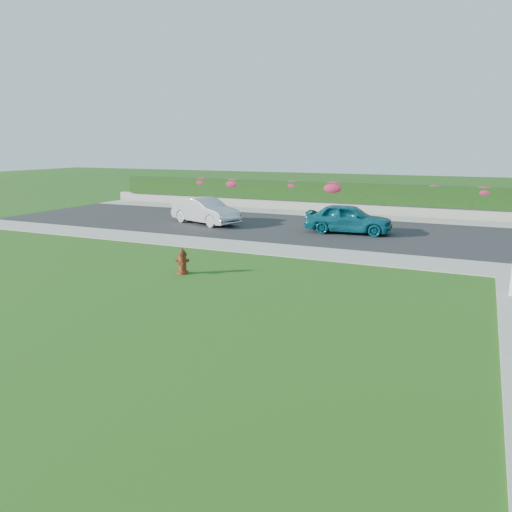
% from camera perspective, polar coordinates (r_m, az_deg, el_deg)
% --- Properties ---
extents(ground, '(120.00, 120.00, 0.00)m').
position_cam_1_polar(ground, '(10.42, -9.16, -9.37)').
color(ground, black).
rests_on(ground, ground).
extents(street_far, '(26.00, 8.00, 0.04)m').
position_cam_1_polar(street_far, '(24.65, -0.93, 3.62)').
color(street_far, black).
rests_on(street_far, ground).
extents(sidewalk_far, '(24.00, 2.00, 0.04)m').
position_cam_1_polar(sidewalk_far, '(20.85, -9.33, 1.79)').
color(sidewalk_far, gray).
rests_on(sidewalk_far, ground).
extents(sidewalk_beyond, '(34.00, 2.00, 0.04)m').
position_cam_1_polar(sidewalk_beyond, '(28.03, 10.95, 4.48)').
color(sidewalk_beyond, gray).
rests_on(sidewalk_beyond, ground).
extents(retaining_wall, '(34.00, 0.40, 0.60)m').
position_cam_1_polar(retaining_wall, '(29.44, 11.67, 5.38)').
color(retaining_wall, gray).
rests_on(retaining_wall, ground).
extents(hedge, '(32.00, 0.90, 1.10)m').
position_cam_1_polar(hedge, '(29.44, 11.79, 7.04)').
color(hedge, black).
rests_on(hedge, retaining_wall).
extents(fire_hydrant, '(0.42, 0.39, 0.80)m').
position_cam_1_polar(fire_hydrant, '(15.40, -8.41, -0.64)').
color(fire_hydrant, '#53130D').
rests_on(fire_hydrant, ground).
extents(sedan_teal, '(3.92, 1.86, 1.29)m').
position_cam_1_polar(sedan_teal, '(22.47, 10.51, 4.24)').
color(sedan_teal, '#0D5466').
rests_on(sedan_teal, street_far).
extents(sedan_silver, '(4.11, 2.59, 1.28)m').
position_cam_1_polar(sedan_silver, '(24.84, -5.81, 5.16)').
color(sedan_silver, '#B3B7BC').
rests_on(sedan_silver, street_far).
extents(flower_clump_a, '(1.21, 0.78, 0.61)m').
position_cam_1_polar(flower_clump_a, '(33.17, -6.14, 8.36)').
color(flower_clump_a, '#C32150').
rests_on(flower_clump_a, hedge).
extents(flower_clump_b, '(1.35, 0.87, 0.67)m').
position_cam_1_polar(flower_clump_b, '(32.07, -2.54, 8.23)').
color(flower_clump_b, '#C32150').
rests_on(flower_clump_b, hedge).
extents(flower_clump_c, '(1.18, 0.76, 0.59)m').
position_cam_1_polar(flower_clump_c, '(30.47, 4.26, 8.04)').
color(flower_clump_c, '#C32150').
rests_on(flower_clump_c, hedge).
extents(flower_clump_d, '(1.52, 0.98, 0.76)m').
position_cam_1_polar(flower_clump_d, '(29.69, 8.91, 7.68)').
color(flower_clump_d, '#C32150').
rests_on(flower_clump_d, hedge).
extents(flower_clump_e, '(1.02, 0.66, 0.51)m').
position_cam_1_polar(flower_clump_e, '(28.70, 19.74, 7.13)').
color(flower_clump_e, '#C32150').
rests_on(flower_clump_e, hedge).
extents(flower_clump_f, '(1.21, 0.78, 0.60)m').
position_cam_1_polar(flower_clump_f, '(28.61, 24.68, 6.63)').
color(flower_clump_f, '#C32150').
rests_on(flower_clump_f, hedge).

